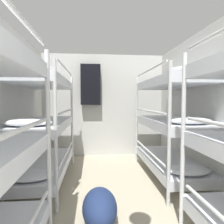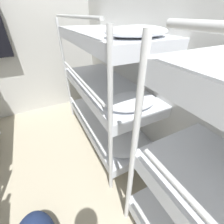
# 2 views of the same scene
# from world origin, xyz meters

# --- Properties ---
(wall_back) EXTENTS (2.88, 0.06, 2.34)m
(wall_back) POSITION_xyz_m (0.00, 5.08, 1.17)
(wall_back) COLOR silver
(wall_back) RESTS_ON ground_plane
(bunk_stack_left_far) EXTENTS (0.74, 1.82, 1.79)m
(bunk_stack_left_far) POSITION_xyz_m (-1.02, 3.53, 0.92)
(bunk_stack_left_far) COLOR silver
(bunk_stack_left_far) RESTS_ON ground_plane
(bunk_stack_right_far) EXTENTS (0.74, 1.82, 1.79)m
(bunk_stack_right_far) POSITION_xyz_m (1.02, 3.53, 0.92)
(bunk_stack_right_far) COLOR silver
(bunk_stack_right_far) RESTS_ON ground_plane
(duffel_bag) EXTENTS (0.36, 0.58, 0.36)m
(duffel_bag) POSITION_xyz_m (-0.18, 2.44, 0.18)
(duffel_bag) COLOR navy
(duffel_bag) RESTS_ON ground_plane
(hanging_coat) EXTENTS (0.44, 0.12, 0.90)m
(hanging_coat) POSITION_xyz_m (-0.29, 4.93, 1.64)
(hanging_coat) COLOR black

